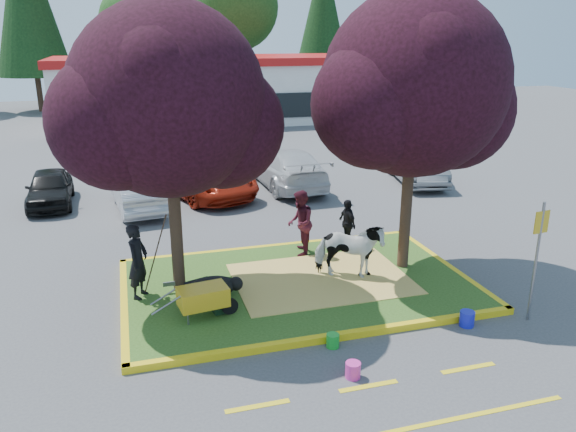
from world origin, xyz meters
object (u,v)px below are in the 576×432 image
object	(u,v)px
wheelbarrow	(204,297)
car_silver	(137,191)
cow	(349,251)
sign_post	(538,248)
calf	(213,287)
bucket_blue	(467,319)
car_black	(50,188)
handler	(138,261)
bucket_green	(333,341)
bucket_pink	(353,370)

from	to	relation	value
wheelbarrow	car_silver	xyz separation A→B (m)	(-1.07, 8.79, 0.04)
cow	sign_post	size ratio (longest dim) A/B	0.64
calf	car_silver	distance (m)	7.97
bucket_blue	car_black	size ratio (longest dim) A/B	0.09
handler	car_black	bearing A→B (deg)	44.67
car_silver	bucket_green	bearing A→B (deg)	101.57
bucket_blue	bucket_green	bearing A→B (deg)	180.00
sign_post	bucket_green	bearing A→B (deg)	170.40
calf	wheelbarrow	xyz separation A→B (m)	(-0.33, -0.95, 0.24)
sign_post	car_black	bearing A→B (deg)	123.92
handler	bucket_blue	size ratio (longest dim) A/B	5.24
handler	bucket_green	bearing A→B (deg)	-103.59
sign_post	car_black	distance (m)	16.20
handler	bucket_pink	size ratio (longest dim) A/B	5.80
bucket_pink	car_black	bearing A→B (deg)	115.99
car_black	bucket_pink	bearing A→B (deg)	-65.76
calf	car_silver	bearing A→B (deg)	95.86
cow	handler	bearing A→B (deg)	109.52
wheelbarrow	bucket_green	distance (m)	2.86
handler	bucket_pink	bearing A→B (deg)	-112.32
bucket_green	bucket_pink	bearing A→B (deg)	-90.92
sign_post	bucket_green	xyz separation A→B (m)	(-4.45, 0.13, -1.51)
bucket_green	car_silver	xyz separation A→B (m)	(-3.36, 10.43, 0.53)
handler	sign_post	world-z (taller)	sign_post
cow	calf	bearing A→B (deg)	115.52
cow	bucket_green	bearing A→B (deg)	176.07
calf	bucket_pink	world-z (taller)	calf
sign_post	car_silver	world-z (taller)	sign_post
bucket_green	bucket_blue	xyz separation A→B (m)	(3.02, 0.00, 0.03)
bucket_pink	car_silver	world-z (taller)	car_silver
wheelbarrow	car_silver	bearing A→B (deg)	88.72
bucket_blue	car_silver	xyz separation A→B (m)	(-6.38, 10.43, 0.50)
bucket_pink	car_silver	size ratio (longest dim) A/B	0.07
cow	bucket_pink	world-z (taller)	cow
handler	sign_post	bearing A→B (deg)	-84.57
sign_post	car_silver	xyz separation A→B (m)	(-7.81, 10.55, -0.98)
cow	sign_post	distance (m)	4.22
wheelbarrow	car_black	xyz separation A→B (m)	(-4.06, 10.27, 0.01)
bucket_blue	car_black	bearing A→B (deg)	128.18
cow	car_black	bearing A→B (deg)	63.74
wheelbarrow	sign_post	size ratio (longest dim) A/B	0.69
cow	bucket_blue	xyz separation A→B (m)	(1.61, -2.70, -0.70)
calf	bucket_green	size ratio (longest dim) A/B	3.96
cow	bucket_pink	size ratio (longest dim) A/B	5.65
sign_post	bucket_blue	bearing A→B (deg)	166.98
calf	bucket_pink	size ratio (longest dim) A/B	3.66
bucket_green	car_black	distance (m)	13.51
wheelbarrow	sign_post	xyz separation A→B (m)	(6.74, -1.77, 1.02)
sign_post	handler	bearing A→B (deg)	150.32
bucket_blue	car_silver	distance (m)	12.23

